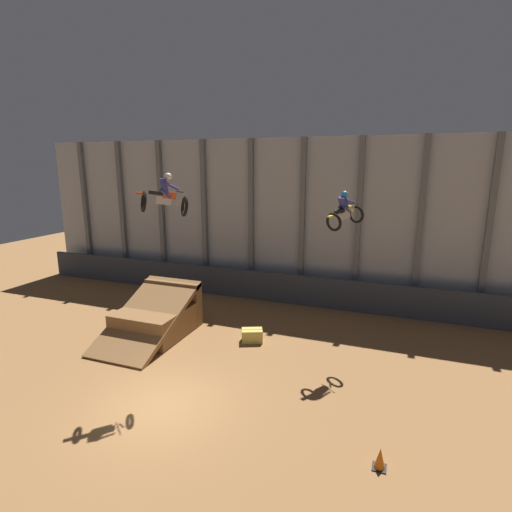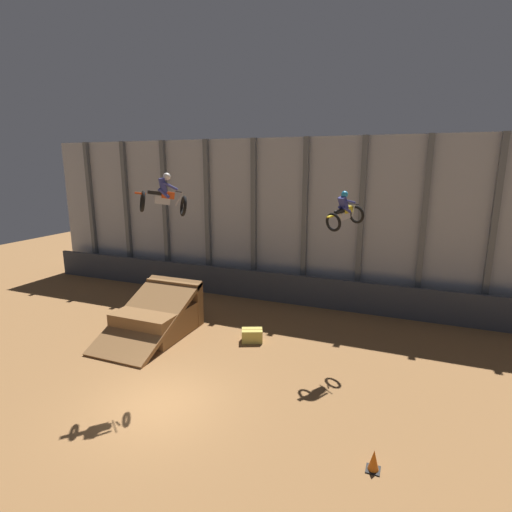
{
  "view_description": "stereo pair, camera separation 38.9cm",
  "coord_description": "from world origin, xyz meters",
  "px_view_note": "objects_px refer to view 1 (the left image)",
  "views": [
    {
      "loc": [
        6.89,
        -9.66,
        7.62
      ],
      "look_at": [
        1.12,
        5.63,
        3.86
      ],
      "focal_mm": 28.0,
      "sensor_mm": 36.0,
      "label": 1
    },
    {
      "loc": [
        7.26,
        -9.52,
        7.62
      ],
      "look_at": [
        1.12,
        5.63,
        3.86
      ],
      "focal_mm": 28.0,
      "sensor_mm": 36.0,
      "label": 2
    }
  ],
  "objects_px": {
    "hay_bale_trackside": "(252,335)",
    "rider_bike_right_air": "(345,212)",
    "traffic_cone_near_ramp": "(380,459)",
    "dirt_ramp": "(158,316)",
    "rider_bike_left_air": "(165,197)"
  },
  "relations": [
    {
      "from": "hay_bale_trackside",
      "to": "rider_bike_right_air",
      "type": "bearing_deg",
      "value": 9.11
    },
    {
      "from": "rider_bike_right_air",
      "to": "traffic_cone_near_ramp",
      "type": "bearing_deg",
      "value": -42.39
    },
    {
      "from": "traffic_cone_near_ramp",
      "to": "dirt_ramp",
      "type": "bearing_deg",
      "value": 152.66
    },
    {
      "from": "dirt_ramp",
      "to": "rider_bike_right_air",
      "type": "xyz_separation_m",
      "value": [
        8.1,
        1.17,
        5.02
      ]
    },
    {
      "from": "rider_bike_left_air",
      "to": "hay_bale_trackside",
      "type": "xyz_separation_m",
      "value": [
        1.9,
        3.38,
        -6.23
      ]
    },
    {
      "from": "dirt_ramp",
      "to": "traffic_cone_near_ramp",
      "type": "bearing_deg",
      "value": -27.34
    },
    {
      "from": "rider_bike_right_air",
      "to": "dirt_ramp",
      "type": "bearing_deg",
      "value": -142.33
    },
    {
      "from": "rider_bike_left_air",
      "to": "traffic_cone_near_ramp",
      "type": "xyz_separation_m",
      "value": [
        7.69,
        -2.49,
        -6.23
      ]
    },
    {
      "from": "dirt_ramp",
      "to": "rider_bike_left_air",
      "type": "xyz_separation_m",
      "value": [
        2.53,
        -2.79,
        5.74
      ]
    },
    {
      "from": "dirt_ramp",
      "to": "hay_bale_trackside",
      "type": "distance_m",
      "value": 4.49
    },
    {
      "from": "dirt_ramp",
      "to": "traffic_cone_near_ramp",
      "type": "height_order",
      "value": "dirt_ramp"
    },
    {
      "from": "rider_bike_right_air",
      "to": "traffic_cone_near_ramp",
      "type": "relative_size",
      "value": 3.08
    },
    {
      "from": "dirt_ramp",
      "to": "traffic_cone_near_ramp",
      "type": "xyz_separation_m",
      "value": [
        10.21,
        -5.28,
        -0.49
      ]
    },
    {
      "from": "rider_bike_left_air",
      "to": "traffic_cone_near_ramp",
      "type": "height_order",
      "value": "rider_bike_left_air"
    },
    {
      "from": "dirt_ramp",
      "to": "hay_bale_trackside",
      "type": "relative_size",
      "value": 4.62
    }
  ]
}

